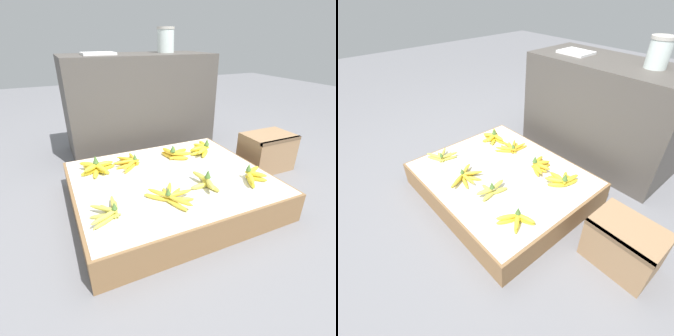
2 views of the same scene
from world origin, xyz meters
TOP-DOWN VIEW (x-y plane):
  - ground_plane at (0.00, 0.00)m, footprint 10.00×10.00m
  - display_platform at (0.00, 0.00)m, footprint 1.15×0.97m
  - back_vendor_table at (0.14, 0.95)m, footprint 1.23×0.55m
  - wooden_crate at (0.88, 0.12)m, footprint 0.37×0.26m
  - banana_bunch_front_left at (-0.43, -0.23)m, footprint 0.17×0.20m
  - banana_bunch_front_midleft at (-0.11, -0.23)m, footprint 0.24×0.26m
  - banana_bunch_front_midright at (0.12, -0.19)m, footprint 0.15×0.23m
  - banana_bunch_front_right at (0.41, -0.24)m, footprint 0.18×0.18m
  - banana_bunch_middle_left at (-0.39, 0.24)m, footprint 0.23×0.20m
  - banana_bunch_middle_midleft at (-0.18, 0.25)m, footprint 0.17×0.26m
  - banana_bunch_middle_midright at (0.14, 0.23)m, footprint 0.17×0.19m
  - banana_bunch_middle_right at (0.35, 0.23)m, footprint 0.17×0.21m
  - glass_jar at (0.42, 0.99)m, footprint 0.15×0.15m
  - foam_tray_white at (-0.17, 0.92)m, footprint 0.24×0.20m

SIDE VIEW (x-z plane):
  - ground_plane at x=0.00m, z-range 0.00..0.00m
  - display_platform at x=0.00m, z-range 0.00..0.18m
  - wooden_crate at x=0.88m, z-range 0.00..0.28m
  - banana_bunch_middle_midleft at x=-0.18m, z-range 0.16..0.24m
  - banana_bunch_front_left at x=-0.43m, z-range 0.16..0.24m
  - banana_bunch_front_midleft at x=-0.11m, z-range 0.16..0.25m
  - banana_bunch_front_right at x=0.41m, z-range 0.16..0.26m
  - banana_bunch_front_midright at x=0.12m, z-range 0.16..0.26m
  - banana_bunch_middle_right at x=0.35m, z-range 0.16..0.27m
  - banana_bunch_middle_left at x=-0.39m, z-range 0.16..0.27m
  - banana_bunch_middle_midright at x=0.14m, z-range 0.16..0.27m
  - back_vendor_table at x=0.14m, z-range 0.00..0.81m
  - foam_tray_white at x=-0.17m, z-range 0.81..0.83m
  - glass_jar at x=0.42m, z-range 0.81..1.01m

